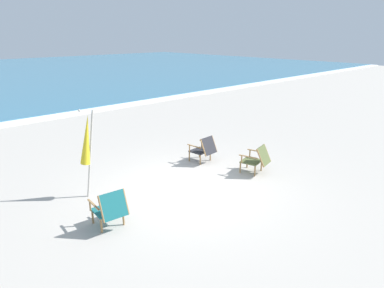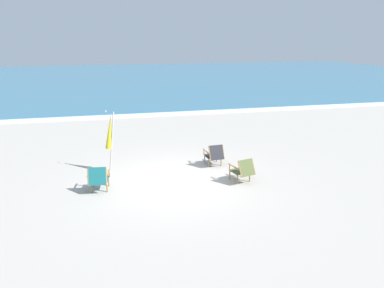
# 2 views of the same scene
# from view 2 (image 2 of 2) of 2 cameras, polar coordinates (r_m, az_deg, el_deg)

# --- Properties ---
(ground_plane) EXTENTS (80.00, 80.00, 0.00)m
(ground_plane) POSITION_cam_2_polar(r_m,az_deg,el_deg) (10.94, -2.54, -6.21)
(ground_plane) COLOR #B2AAA0
(sea) EXTENTS (80.00, 40.00, 0.10)m
(sea) POSITION_cam_2_polar(r_m,az_deg,el_deg) (40.46, -10.52, 10.84)
(sea) COLOR teal
(sea) RESTS_ON ground
(surf_band) EXTENTS (80.00, 1.10, 0.06)m
(surf_band) POSITION_cam_2_polar(r_m,az_deg,el_deg) (20.43, -7.68, 4.87)
(surf_band) COLOR white
(surf_band) RESTS_ON ground
(beach_chair_front_left) EXTENTS (0.64, 0.76, 0.80)m
(beach_chair_front_left) POSITION_cam_2_polar(r_m,az_deg,el_deg) (12.08, 3.78, -1.74)
(beach_chair_front_left) COLOR #28282D
(beach_chair_front_left) RESTS_ON ground
(beach_chair_mid_center) EXTENTS (0.65, 0.74, 0.81)m
(beach_chair_mid_center) POSITION_cam_2_polar(r_m,az_deg,el_deg) (10.42, -15.32, -5.50)
(beach_chair_mid_center) COLOR #196066
(beach_chair_mid_center) RESTS_ON ground
(beach_chair_back_right) EXTENTS (0.73, 0.84, 0.80)m
(beach_chair_back_right) POSITION_cam_2_polar(r_m,az_deg,el_deg) (10.80, 8.49, -4.24)
(beach_chair_back_right) COLOR #515B33
(beach_chair_back_right) RESTS_ON ground
(umbrella_furled_yellow) EXTENTS (0.43, 0.38, 2.11)m
(umbrella_furled_yellow) POSITION_cam_2_polar(r_m,az_deg,el_deg) (11.57, -13.54, 1.89)
(umbrella_furled_yellow) COLOR #B7B2A8
(umbrella_furled_yellow) RESTS_ON ground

